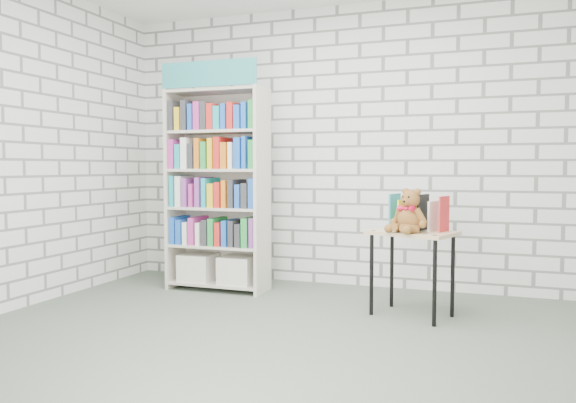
% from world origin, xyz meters
% --- Properties ---
extents(ground, '(4.50, 4.50, 0.00)m').
position_xyz_m(ground, '(0.00, 0.00, 0.00)').
color(ground, '#4E5A4C').
rests_on(ground, ground).
extents(room_shell, '(4.52, 4.02, 2.81)m').
position_xyz_m(room_shell, '(0.00, 0.00, 1.78)').
color(room_shell, silver).
rests_on(room_shell, ground).
extents(bookshelf, '(0.97, 0.38, 2.17)m').
position_xyz_m(bookshelf, '(-1.01, 1.36, 0.99)').
color(bookshelf, beige).
rests_on(bookshelf, ground).
extents(display_table, '(0.74, 0.62, 0.68)m').
position_xyz_m(display_table, '(0.89, 0.99, 0.59)').
color(display_table, tan).
rests_on(display_table, ground).
extents(table_books, '(0.48, 0.33, 0.26)m').
position_xyz_m(table_books, '(0.92, 1.09, 0.82)').
color(table_books, teal).
rests_on(table_books, display_table).
extents(teddy_bear, '(0.33, 0.31, 0.34)m').
position_xyz_m(teddy_bear, '(0.88, 0.89, 0.82)').
color(teddy_bear, brown).
rests_on(teddy_bear, display_table).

